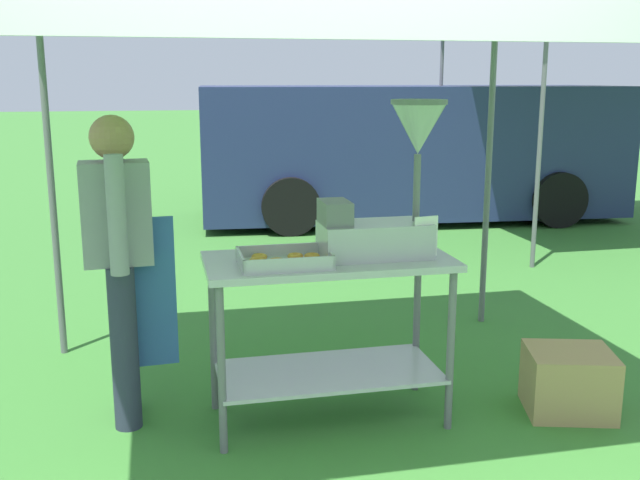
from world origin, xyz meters
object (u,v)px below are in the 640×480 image
object	(u,v)px
neighbour_tent	(622,19)
menu_sign	(426,242)
donut_tray	(285,261)
vendor	(120,255)
stall_canopy	(325,8)
supply_crate	(569,382)
van_navy	(407,150)
donut_fryer	(389,194)
donut_cart	(328,303)

from	to	relation	value
neighbour_tent	menu_sign	bearing A→B (deg)	-132.84
donut_tray	neighbour_tent	xyz separation A→B (m)	(4.47, 4.01, 1.51)
vendor	stall_canopy	bearing A→B (deg)	-7.25
supply_crate	van_navy	world-z (taller)	van_navy
supply_crate	stall_canopy	bearing A→B (deg)	166.71
menu_sign	vendor	bearing A→B (deg)	166.26
van_navy	menu_sign	bearing A→B (deg)	-108.38
stall_canopy	donut_fryer	bearing A→B (deg)	-21.86
menu_sign	donut_tray	bearing A→B (deg)	176.74
van_navy	neighbour_tent	distance (m)	2.91
donut_cart	stall_canopy	bearing A→B (deg)	90.00
donut_cart	menu_sign	size ratio (longest dim) A/B	5.67
neighbour_tent	stall_canopy	bearing A→B (deg)	-137.94
donut_cart	supply_crate	size ratio (longest dim) A/B	2.35
donut_fryer	donut_tray	bearing A→B (deg)	-172.49
donut_fryer	menu_sign	size ratio (longest dim) A/B	3.57
donut_fryer	menu_sign	bearing A→B (deg)	-34.92
donut_tray	neighbour_tent	size ratio (longest dim) A/B	0.13
menu_sign	donut_fryer	bearing A→B (deg)	145.08
stall_canopy	supply_crate	distance (m)	2.36
donut_cart	donut_tray	bearing A→B (deg)	-158.02
donut_tray	vendor	distance (m)	0.86
stall_canopy	van_navy	distance (m)	6.03
donut_cart	neighbour_tent	xyz separation A→B (m)	(4.23, 3.91, 1.77)
neighbour_tent	donut_cart	bearing A→B (deg)	-137.23
donut_fryer	donut_cart	bearing A→B (deg)	175.14
vendor	van_navy	distance (m)	6.28
stall_canopy	menu_sign	distance (m)	1.26
supply_crate	van_navy	xyz separation A→B (m)	(1.06, 5.72, 0.70)
stall_canopy	menu_sign	size ratio (longest dim) A/B	14.31
vendor	supply_crate	xyz separation A→B (m)	(2.34, -0.44, -0.73)
donut_tray	supply_crate	xyz separation A→B (m)	(1.54, -0.11, -0.73)
donut_tray	supply_crate	distance (m)	1.71
supply_crate	donut_cart	bearing A→B (deg)	170.86
stall_canopy	neighbour_tent	xyz separation A→B (m)	(4.23, 3.82, 0.30)
donut_fryer	vendor	distance (m)	1.41
donut_cart	neighbour_tent	size ratio (longest dim) A/B	0.38
menu_sign	neighbour_tent	world-z (taller)	neighbour_tent
stall_canopy	donut_tray	size ratio (longest dim) A/B	7.19
vendor	van_navy	size ratio (longest dim) A/B	0.30
vendor	supply_crate	distance (m)	2.49
donut_cart	van_navy	distance (m)	6.00
van_navy	supply_crate	bearing A→B (deg)	-100.46
donut_tray	neighbour_tent	world-z (taller)	neighbour_tent
menu_sign	van_navy	xyz separation A→B (m)	(1.88, 5.65, -0.10)
donut_cart	neighbour_tent	distance (m)	6.03
donut_tray	vendor	size ratio (longest dim) A/B	0.28
donut_cart	neighbour_tent	bearing A→B (deg)	42.77
donut_cart	van_navy	bearing A→B (deg)	66.92
menu_sign	supply_crate	world-z (taller)	menu_sign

